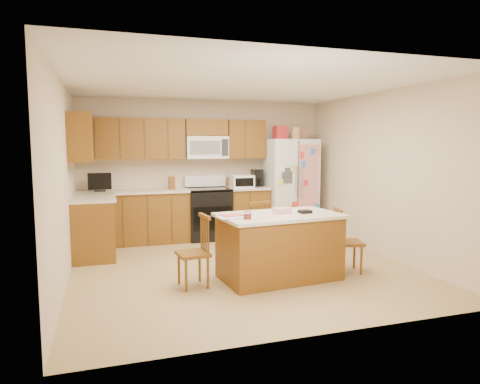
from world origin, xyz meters
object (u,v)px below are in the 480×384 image
object	(u,v)px
refrigerator	(289,186)
stove	(208,213)
windsor_chair_right	(347,242)
windsor_chair_back	(255,234)
windsor_chair_left	(195,253)
island	(279,246)

from	to	relation	value
refrigerator	stove	bearing A→B (deg)	177.70
refrigerator	windsor_chair_right	xyz separation A→B (m)	(-0.29, -2.50, -0.51)
stove	windsor_chair_back	xyz separation A→B (m)	(0.26, -1.80, -0.04)
stove	windsor_chair_left	world-z (taller)	stove
stove	island	size ratio (longest dim) A/B	0.69
windsor_chair_left	refrigerator	bearing A→B (deg)	46.52
windsor_chair_right	island	bearing A→B (deg)	179.59
stove	windsor_chair_back	bearing A→B (deg)	-81.79
island	windsor_chair_left	distance (m)	1.08
refrigerator	island	distance (m)	2.84
stove	windsor_chair_left	xyz separation A→B (m)	(-0.77, -2.53, -0.06)
windsor_chair_left	windsor_chair_right	world-z (taller)	windsor_chair_left
island	windsor_chair_back	distance (m)	0.76
refrigerator	windsor_chair_left	xyz separation A→B (m)	(-2.34, -2.47, -0.51)
refrigerator	island	xyz separation A→B (m)	(-1.26, -2.49, -0.50)
windsor_chair_back	stove	bearing A→B (deg)	98.21
stove	refrigerator	world-z (taller)	refrigerator
refrigerator	windsor_chair_back	xyz separation A→B (m)	(-1.31, -1.74, -0.49)
island	windsor_chair_left	bearing A→B (deg)	178.70
stove	island	xyz separation A→B (m)	(0.31, -2.56, -0.05)
windsor_chair_right	windsor_chair_left	bearing A→B (deg)	179.12
stove	refrigerator	size ratio (longest dim) A/B	0.55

